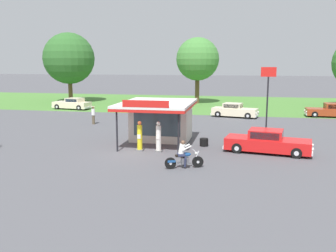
{
  "coord_description": "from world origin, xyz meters",
  "views": [
    {
      "loc": [
        6.74,
        -22.22,
        5.76
      ],
      "look_at": [
        1.82,
        2.37,
        1.4
      ],
      "focal_mm": 38.91,
      "sensor_mm": 36.0,
      "label": 1
    }
  ],
  "objects_px": {
    "gas_pump_offside": "(159,138)",
    "spare_tire_stack": "(204,142)",
    "gas_pump_nearside": "(140,137)",
    "parked_car_back_row_left": "(331,111)",
    "parked_car_back_row_centre_left": "(72,104)",
    "motorcycle_with_rider": "(184,157)",
    "bystander_standing_back_lot": "(93,115)",
    "featured_classic_sedan": "(267,142)",
    "parked_car_second_row_spare": "(153,105)",
    "roadside_pole_sign": "(268,92)",
    "parked_car_back_row_centre": "(234,111)"
  },
  "relations": [
    {
      "from": "featured_classic_sedan",
      "to": "parked_car_second_row_spare",
      "type": "xyz_separation_m",
      "value": [
        -12.19,
        18.95,
        -0.01
      ]
    },
    {
      "from": "gas_pump_nearside",
      "to": "featured_classic_sedan",
      "type": "bearing_deg",
      "value": 8.05
    },
    {
      "from": "parked_car_second_row_spare",
      "to": "roadside_pole_sign",
      "type": "relative_size",
      "value": 0.93
    },
    {
      "from": "parked_car_second_row_spare",
      "to": "spare_tire_stack",
      "type": "height_order",
      "value": "parked_car_second_row_spare"
    },
    {
      "from": "parked_car_back_row_centre",
      "to": "parked_car_back_row_left",
      "type": "xyz_separation_m",
      "value": [
        10.19,
        2.16,
        -0.02
      ]
    },
    {
      "from": "parked_car_back_row_centre",
      "to": "roadside_pole_sign",
      "type": "distance_m",
      "value": 12.32
    },
    {
      "from": "parked_car_back_row_centre",
      "to": "bystander_standing_back_lot",
      "type": "height_order",
      "value": "bystander_standing_back_lot"
    },
    {
      "from": "parked_car_back_row_centre_left",
      "to": "roadside_pole_sign",
      "type": "distance_m",
      "value": 27.16
    },
    {
      "from": "parked_car_back_row_centre_left",
      "to": "parked_car_second_row_spare",
      "type": "xyz_separation_m",
      "value": [
        10.38,
        0.47,
        0.02
      ]
    },
    {
      "from": "bystander_standing_back_lot",
      "to": "motorcycle_with_rider",
      "type": "bearing_deg",
      "value": -50.24
    },
    {
      "from": "parked_car_back_row_left",
      "to": "bystander_standing_back_lot",
      "type": "distance_m",
      "value": 25.11
    },
    {
      "from": "parked_car_second_row_spare",
      "to": "parked_car_back_row_centre",
      "type": "bearing_deg",
      "value": -18.99
    },
    {
      "from": "motorcycle_with_rider",
      "to": "parked_car_back_row_centre",
      "type": "xyz_separation_m",
      "value": [
        2.37,
        20.19,
        0.03
      ]
    },
    {
      "from": "motorcycle_with_rider",
      "to": "spare_tire_stack",
      "type": "height_order",
      "value": "motorcycle_with_rider"
    },
    {
      "from": "gas_pump_nearside",
      "to": "parked_car_second_row_spare",
      "type": "xyz_separation_m",
      "value": [
        -3.94,
        20.12,
        -0.24
      ]
    },
    {
      "from": "featured_classic_sedan",
      "to": "bystander_standing_back_lot",
      "type": "distance_m",
      "value": 17.5
    },
    {
      "from": "gas_pump_offside",
      "to": "motorcycle_with_rider",
      "type": "relative_size",
      "value": 0.97
    },
    {
      "from": "parked_car_back_row_centre",
      "to": "gas_pump_offside",
      "type": "bearing_deg",
      "value": -105.24
    },
    {
      "from": "motorcycle_with_rider",
      "to": "bystander_standing_back_lot",
      "type": "relative_size",
      "value": 1.21
    },
    {
      "from": "parked_car_second_row_spare",
      "to": "parked_car_back_row_centre",
      "type": "height_order",
      "value": "parked_car_back_row_centre"
    },
    {
      "from": "featured_classic_sedan",
      "to": "parked_car_back_row_left",
      "type": "height_order",
      "value": "featured_classic_sedan"
    },
    {
      "from": "gas_pump_offside",
      "to": "parked_car_back_row_left",
      "type": "relative_size",
      "value": 0.4
    },
    {
      "from": "bystander_standing_back_lot",
      "to": "spare_tire_stack",
      "type": "distance_m",
      "value": 13.33
    },
    {
      "from": "parked_car_back_row_left",
      "to": "spare_tire_stack",
      "type": "distance_m",
      "value": 20.54
    },
    {
      "from": "gas_pump_offside",
      "to": "spare_tire_stack",
      "type": "height_order",
      "value": "gas_pump_offside"
    },
    {
      "from": "parked_car_second_row_spare",
      "to": "spare_tire_stack",
      "type": "distance_m",
      "value": 19.58
    },
    {
      "from": "gas_pump_offside",
      "to": "motorcycle_with_rider",
      "type": "height_order",
      "value": "gas_pump_offside"
    },
    {
      "from": "featured_classic_sedan",
      "to": "parked_car_second_row_spare",
      "type": "bearing_deg",
      "value": 122.75
    },
    {
      "from": "motorcycle_with_rider",
      "to": "roadside_pole_sign",
      "type": "relative_size",
      "value": 0.38
    },
    {
      "from": "motorcycle_with_rider",
      "to": "parked_car_back_row_centre_left",
      "type": "relative_size",
      "value": 0.41
    },
    {
      "from": "featured_classic_sedan",
      "to": "spare_tire_stack",
      "type": "bearing_deg",
      "value": 165.68
    },
    {
      "from": "featured_classic_sedan",
      "to": "bystander_standing_back_lot",
      "type": "bearing_deg",
      "value": 151.98
    },
    {
      "from": "gas_pump_offside",
      "to": "parked_car_back_row_centre_left",
      "type": "xyz_separation_m",
      "value": [
        -15.6,
        19.65,
        -0.27
      ]
    },
    {
      "from": "parked_car_back_row_centre_left",
      "to": "parked_car_back_row_centre",
      "type": "relative_size",
      "value": 0.98
    },
    {
      "from": "gas_pump_nearside",
      "to": "parked_car_back_row_centre",
      "type": "distance_m",
      "value": 17.74
    },
    {
      "from": "gas_pump_offside",
      "to": "gas_pump_nearside",
      "type": "bearing_deg",
      "value": -180.0
    },
    {
      "from": "parked_car_second_row_spare",
      "to": "bystander_standing_back_lot",
      "type": "bearing_deg",
      "value": -106.9
    },
    {
      "from": "motorcycle_with_rider",
      "to": "parked_car_back_row_centre_left",
      "type": "bearing_deg",
      "value": 127.62
    },
    {
      "from": "gas_pump_nearside",
      "to": "motorcycle_with_rider",
      "type": "bearing_deg",
      "value": -44.74
    },
    {
      "from": "parked_car_back_row_centre",
      "to": "bystander_standing_back_lot",
      "type": "distance_m",
      "value": 14.98
    },
    {
      "from": "gas_pump_nearside",
      "to": "featured_classic_sedan",
      "type": "height_order",
      "value": "gas_pump_nearside"
    },
    {
      "from": "gas_pump_offside",
      "to": "parked_car_back_row_centre_left",
      "type": "bearing_deg",
      "value": 128.44
    },
    {
      "from": "gas_pump_nearside",
      "to": "parked_car_back_row_left",
      "type": "height_order",
      "value": "gas_pump_nearside"
    },
    {
      "from": "parked_car_back_row_centre_left",
      "to": "parked_car_back_row_left",
      "type": "bearing_deg",
      "value": -1.39
    },
    {
      "from": "motorcycle_with_rider",
      "to": "spare_tire_stack",
      "type": "relative_size",
      "value": 3.45
    },
    {
      "from": "parked_car_second_row_spare",
      "to": "spare_tire_stack",
      "type": "xyz_separation_m",
      "value": [
        7.98,
        -17.87,
        -0.4
      ]
    },
    {
      "from": "gas_pump_offside",
      "to": "parked_car_back_row_centre_left",
      "type": "relative_size",
      "value": 0.4
    },
    {
      "from": "gas_pump_offside",
      "to": "parked_car_second_row_spare",
      "type": "bearing_deg",
      "value": 104.54
    },
    {
      "from": "gas_pump_nearside",
      "to": "parked_car_back_row_left",
      "type": "bearing_deg",
      "value": 49.71
    },
    {
      "from": "motorcycle_with_rider",
      "to": "parked_car_back_row_left",
      "type": "relative_size",
      "value": 0.41
    }
  ]
}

